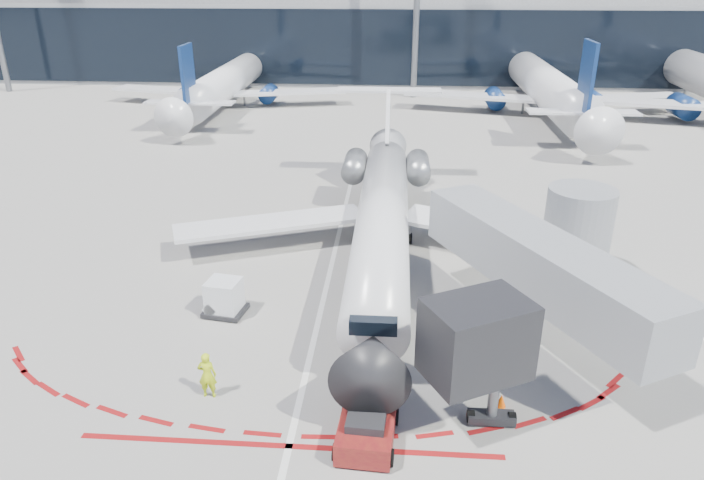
# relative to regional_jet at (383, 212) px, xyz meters

# --- Properties ---
(ground) EXTENTS (260.00, 260.00, 0.00)m
(ground) POSITION_rel_regional_jet_xyz_m (-2.60, -3.82, -2.37)
(ground) COLOR gray
(ground) RESTS_ON ground
(apron_centerline) EXTENTS (0.25, 40.00, 0.01)m
(apron_centerline) POSITION_rel_regional_jet_xyz_m (-2.60, -1.82, -2.36)
(apron_centerline) COLOR silver
(apron_centerline) RESTS_ON ground
(apron_stop_bar) EXTENTS (14.00, 0.25, 0.01)m
(apron_stop_bar) POSITION_rel_regional_jet_xyz_m (-2.60, -15.32, -2.36)
(apron_stop_bar) COLOR maroon
(apron_stop_bar) RESTS_ON ground
(terminal_building) EXTENTS (150.00, 24.15, 24.00)m
(terminal_building) POSITION_rel_regional_jet_xyz_m (-2.60, 61.16, 6.15)
(terminal_building) COLOR #989B9E
(terminal_building) RESTS_ON ground
(jet_bridge) EXTENTS (10.03, 15.20, 4.90)m
(jet_bridge) POSITION_rel_regional_jet_xyz_m (7.19, -6.83, 0.64)
(jet_bridge) COLOR gray
(jet_bridge) RESTS_ON ground
(regional_jet) EXTENTS (22.95, 28.30, 7.09)m
(regional_jet) POSITION_rel_regional_jet_xyz_m (0.00, 0.00, 0.00)
(regional_jet) COLOR silver
(regional_jet) RESTS_ON ground
(pushback_tug) EXTENTS (2.11, 4.58, 1.18)m
(pushback_tug) POSITION_rel_regional_jet_xyz_m (-0.07, -14.88, -1.85)
(pushback_tug) COLOR #5B0D13
(pushback_tug) RESTS_ON ground
(ramp_worker) EXTENTS (0.68, 0.45, 1.85)m
(ramp_worker) POSITION_rel_regional_jet_xyz_m (-5.93, -12.93, -1.44)
(ramp_worker) COLOR #B9D616
(ramp_worker) RESTS_ON ground
(uld_container) EXTENTS (1.98, 1.76, 1.66)m
(uld_container) POSITION_rel_regional_jet_xyz_m (-6.86, -7.08, -1.55)
(uld_container) COLOR black
(uld_container) RESTS_ON ground
(safety_cone_right) EXTENTS (0.35, 0.35, 0.49)m
(safety_cone_right) POSITION_rel_regional_jet_xyz_m (4.61, -12.74, -2.12)
(safety_cone_right) COLOR #F15205
(safety_cone_right) RESTS_ON ground
(bg_airliner_0) EXTENTS (30.82, 32.63, 9.97)m
(bg_airliner_0) POSITION_rel_regional_jet_xyz_m (-18.37, 38.43, 2.62)
(bg_airliner_0) COLOR silver
(bg_airliner_0) RESTS_ON ground
(bg_airliner_1) EXTENTS (34.26, 36.27, 11.08)m
(bg_airliner_1) POSITION_rel_regional_jet_xyz_m (15.97, 36.94, 3.18)
(bg_airliner_1) COLOR silver
(bg_airliner_1) RESTS_ON ground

